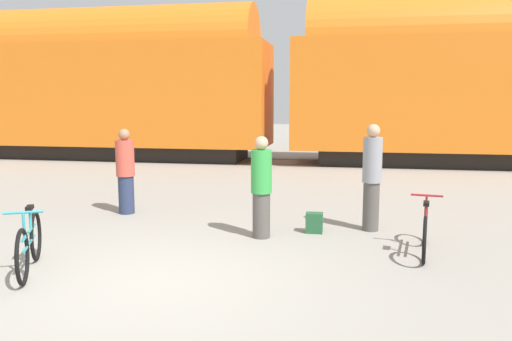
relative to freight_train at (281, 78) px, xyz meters
name	(u,v)px	position (x,y,z in m)	size (l,w,h in m)	color
ground_plane	(152,282)	(0.00, -12.19, -2.97)	(80.00, 80.00, 0.00)	gray
freight_train	(281,78)	(0.00, 0.00, 0.00)	(24.57, 2.88, 5.61)	black
rail_near	(278,164)	(0.00, -0.72, -2.96)	(36.57, 0.07, 0.01)	#4C4238
rail_far	(283,159)	(0.00, 0.72, -2.96)	(36.57, 0.07, 0.01)	#4C4238
bicycle_teal	(29,244)	(-1.69, -12.12, -2.60)	(0.75, 1.53, 0.86)	black
bicycle_maroon	(425,230)	(3.48, -10.38, -2.61)	(0.46, 1.68, 0.82)	black
person_in_green	(261,187)	(0.99, -9.97, -2.14)	(0.34, 0.34, 1.65)	#514C47
person_in_red	(125,172)	(-1.91, -8.73, -2.13)	(0.36, 0.36, 1.67)	#283351
person_in_grey	(372,177)	(2.76, -9.20, -2.04)	(0.32, 0.32, 1.82)	#514C47
backpack	(314,223)	(1.82, -9.53, -2.80)	(0.28, 0.20, 0.34)	#235633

